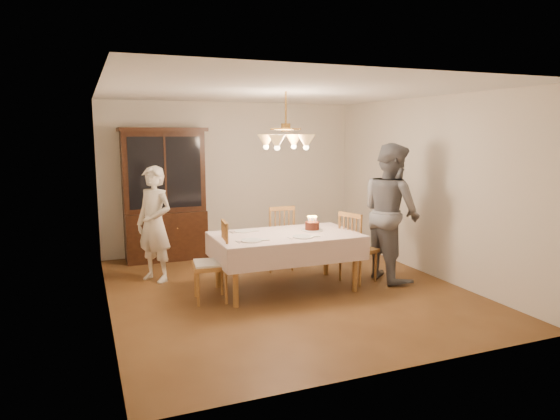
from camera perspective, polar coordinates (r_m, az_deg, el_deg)
name	(u,v)px	position (r m, az deg, el deg)	size (l,w,h in m)	color
ground	(285,289)	(6.79, 0.63, -9.03)	(5.00, 5.00, 0.00)	#553418
room_shell	(286,172)	(6.48, 0.66, 4.39)	(5.00, 5.00, 5.00)	white
dining_table	(286,240)	(6.61, 0.64, -3.39)	(1.90, 1.10, 0.76)	brown
china_hutch	(165,197)	(8.39, -13.06, 1.48)	(1.38, 0.54, 2.16)	black
chair_far_side	(278,241)	(7.64, -0.27, -3.55)	(0.44, 0.42, 1.00)	brown
chair_left_end	(211,265)	(6.29, -7.91, -6.28)	(0.47, 0.49, 1.00)	brown
chair_right_end	(358,251)	(7.10, 8.86, -4.62)	(0.55, 0.56, 1.00)	brown
elderly_woman	(154,224)	(7.21, -14.15, -1.57)	(0.59, 0.39, 1.63)	#EEE2C9
adult_in_grey	(391,212)	(7.23, 12.55, -0.22)	(0.94, 0.74, 1.94)	slate
birthday_cake	(312,227)	(6.83, 3.69, -1.91)	(0.30, 0.30, 0.20)	white
place_setting_near_left	(252,240)	(6.18, -3.19, -3.49)	(0.41, 0.26, 0.02)	white
place_setting_near_right	(304,237)	(6.40, 2.72, -3.07)	(0.41, 0.26, 0.02)	white
place_setting_far_left	(244,231)	(6.76, -4.12, -2.42)	(0.39, 0.24, 0.02)	white
chandelier	(286,141)	(6.46, 0.66, 7.89)	(0.62, 0.62, 0.73)	#BF8C3F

